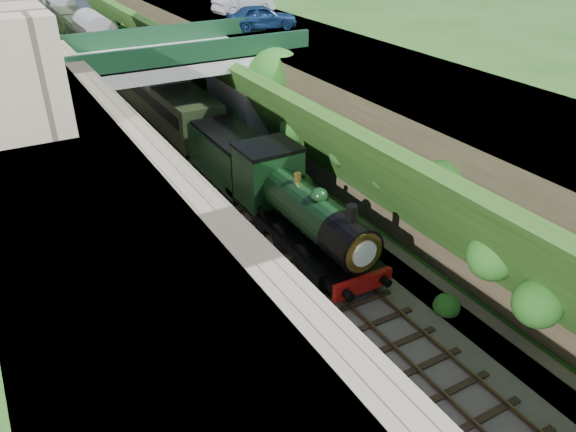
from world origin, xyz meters
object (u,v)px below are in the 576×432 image
object	(u,v)px
road_bridge	(180,86)
tree	(277,80)
locomotive	(299,211)
car_blue	(261,17)
car_silver	(244,4)
tender	(231,160)

from	to	relation	value
road_bridge	tree	size ratio (longest dim) A/B	2.42
tree	locomotive	distance (m)	12.02
car_blue	car_silver	bearing A→B (deg)	-3.66
road_bridge	car_blue	size ratio (longest dim) A/B	3.23
car_silver	tender	distance (m)	19.38
tender	car_silver	bearing A→B (deg)	61.64
tree	locomotive	xyz separation A→B (m)	(-4.71, -10.71, -2.75)
road_bridge	car_silver	world-z (taller)	car_silver
road_bridge	car_silver	bearing A→B (deg)	46.12
road_bridge	car_silver	distance (m)	13.45
car_silver	locomotive	size ratio (longest dim) A/B	0.49
tree	locomotive	size ratio (longest dim) A/B	0.65
locomotive	tender	size ratio (longest dim) A/B	1.70
road_bridge	tender	distance (m)	7.34
road_bridge	tree	bearing A→B (deg)	-35.70
car_silver	locomotive	world-z (taller)	car_silver
road_bridge	car_silver	size ratio (longest dim) A/B	3.22
tree	car_blue	size ratio (longest dim) A/B	1.33
tree	tender	distance (m)	6.52
tree	tender	xyz separation A→B (m)	(-4.71, -3.34, -3.03)
car_blue	car_silver	xyz separation A→B (m)	(1.58, 6.17, -0.02)
car_blue	tender	distance (m)	13.66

